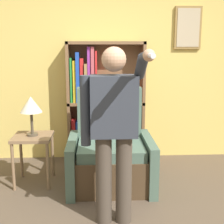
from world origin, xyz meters
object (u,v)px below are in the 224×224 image
armchair (110,155)px  person_standing (114,127)px  side_table (33,144)px  table_lamp (31,106)px  bookcase (97,105)px

armchair → person_standing: size_ratio=0.70×
person_standing → side_table: bearing=134.9°
armchair → table_lamp: bearing=176.5°
bookcase → armchair: bookcase is taller
person_standing → table_lamp: size_ratio=3.48×
bookcase → table_lamp: (-0.76, -0.76, 0.14)m
bookcase → table_lamp: size_ratio=3.63×
armchair → table_lamp: 1.11m
bookcase → table_lamp: bearing=-135.2°
person_standing → side_table: person_standing is taller
bookcase → person_standing: bearing=-84.8°
person_standing → armchair: bearing=89.5°
armchair → side_table: size_ratio=1.91×
bookcase → person_standing: size_ratio=1.04×
armchair → table_lamp: armchair is taller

